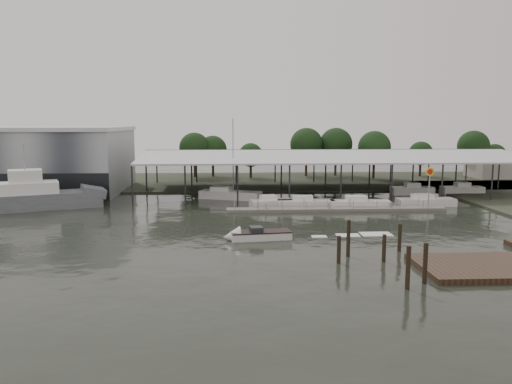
{
  "coord_description": "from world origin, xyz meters",
  "views": [
    {
      "loc": [
        1.67,
        -52.22,
        11.28
      ],
      "look_at": [
        4.75,
        10.18,
        2.5
      ],
      "focal_mm": 35.0,
      "sensor_mm": 36.0,
      "label": 1
    }
  ],
  "objects_px": {
    "shell_fuel_sign": "(429,180)",
    "grey_trawler": "(36,197)",
    "speedboat_underway": "(255,235)",
    "white_sailboat": "(229,195)"
  },
  "relations": [
    {
      "from": "shell_fuel_sign",
      "to": "grey_trawler",
      "type": "relative_size",
      "value": 0.32
    },
    {
      "from": "speedboat_underway",
      "to": "grey_trawler",
      "type": "bearing_deg",
      "value": -41.05
    },
    {
      "from": "grey_trawler",
      "to": "white_sailboat",
      "type": "distance_m",
      "value": 26.27
    },
    {
      "from": "shell_fuel_sign",
      "to": "speedboat_underway",
      "type": "bearing_deg",
      "value": -146.94
    },
    {
      "from": "white_sailboat",
      "to": "speedboat_underway",
      "type": "relative_size",
      "value": 0.69
    },
    {
      "from": "speedboat_underway",
      "to": "white_sailboat",
      "type": "bearing_deg",
      "value": -91.66
    },
    {
      "from": "shell_fuel_sign",
      "to": "grey_trawler",
      "type": "height_order",
      "value": "grey_trawler"
    },
    {
      "from": "grey_trawler",
      "to": "shell_fuel_sign",
      "type": "bearing_deg",
      "value": -26.09
    },
    {
      "from": "shell_fuel_sign",
      "to": "white_sailboat",
      "type": "relative_size",
      "value": 0.46
    },
    {
      "from": "shell_fuel_sign",
      "to": "white_sailboat",
      "type": "bearing_deg",
      "value": 157.25
    }
  ]
}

